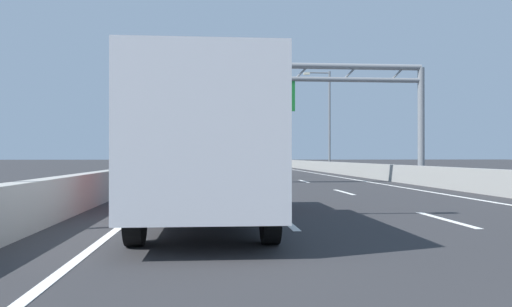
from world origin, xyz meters
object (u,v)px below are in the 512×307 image
(orange_car, at_px, (209,162))
(white_car, at_px, (240,159))
(sign_gantry, at_px, (275,91))
(box_truck, at_px, (205,144))
(green_car, at_px, (261,166))
(streetlamp_left_distant, at_px, (195,140))
(red_car, at_px, (247,159))
(streetlamp_left_far, at_px, (188,133))
(streetlamp_right_far, at_px, (277,133))
(streetlamp_right_mid, at_px, (327,114))
(streetlamp_left_mid, at_px, (168,113))
(streetlamp_right_distant, at_px, (257,140))
(silver_car, at_px, (211,160))
(yellow_car, at_px, (210,161))

(orange_car, xyz_separation_m, white_car, (7.53, 78.52, 0.01))
(orange_car, bearing_deg, sign_gantry, -83.08)
(orange_car, height_order, box_truck, box_truck)
(green_car, bearing_deg, streetlamp_left_distant, 94.73)
(white_car, height_order, red_car, red_car)
(streetlamp_left_far, distance_m, green_car, 51.88)
(streetlamp_right_far, height_order, red_car, streetlamp_right_far)
(white_car, bearing_deg, streetlamp_right_mid, -87.56)
(streetlamp_left_mid, distance_m, white_car, 88.19)
(streetlamp_right_distant, bearing_deg, streetlamp_right_mid, -90.00)
(silver_car, bearing_deg, streetlamp_right_far, -69.08)
(streetlamp_right_distant, height_order, white_car, streetlamp_right_distant)
(sign_gantry, distance_m, white_car, 108.98)
(streetlamp_left_distant, xyz_separation_m, white_car, (11.21, 9.88, -4.62))
(sign_gantry, relative_size, red_car, 3.67)
(streetlamp_right_mid, bearing_deg, streetlamp_right_far, 90.00)
(sign_gantry, xyz_separation_m, red_car, (3.91, 79.76, -4.03))
(streetlamp_left_mid, relative_size, silver_car, 2.24)
(streetlamp_left_distant, height_order, green_car, streetlamp_left_distant)
(streetlamp_left_mid, xyz_separation_m, box_truck, (3.92, -37.64, -3.72))
(streetlamp_right_distant, height_order, silver_car, streetlamp_right_distant)
(sign_gantry, distance_m, streetlamp_left_distant, 99.23)
(streetlamp_right_far, distance_m, box_truck, 77.25)
(orange_car, height_order, yellow_car, orange_car)
(white_car, distance_m, silver_car, 20.87)
(orange_car, distance_m, white_car, 78.88)
(streetlamp_right_distant, height_order, red_car, streetlamp_right_distant)
(streetlamp_right_far, distance_m, streetlamp_right_distant, 38.73)
(yellow_car, relative_size, box_truck, 0.55)
(streetlamp_left_mid, relative_size, orange_car, 2.03)
(sign_gantry, bearing_deg, box_truck, -102.05)
(streetlamp_right_mid, bearing_deg, streetlamp_right_distant, 90.00)
(streetlamp_right_mid, height_order, streetlamp_right_far, same)
(orange_car, bearing_deg, streetlamp_right_distant, 80.70)
(streetlamp_left_mid, relative_size, streetlamp_right_mid, 1.00)
(red_car, bearing_deg, streetlamp_right_mid, -86.40)
(box_truck, bearing_deg, red_car, 85.62)
(streetlamp_left_far, height_order, orange_car, streetlamp_left_far)
(box_truck, bearing_deg, white_car, 86.66)
(streetlamp_right_far, distance_m, streetlamp_left_distant, 41.51)
(orange_car, relative_size, white_car, 1.09)
(silver_car, bearing_deg, white_car, 69.22)
(streetlamp_left_distant, xyz_separation_m, orange_car, (3.69, -68.64, -4.62))
(orange_car, relative_size, silver_car, 1.11)
(silver_car, height_order, yellow_car, yellow_car)
(sign_gantry, relative_size, streetlamp_left_far, 1.68)
(red_car, height_order, box_truck, box_truck)
(streetlamp_right_far, bearing_deg, streetlamp_left_mid, -111.08)
(orange_car, bearing_deg, streetlamp_left_far, 97.03)
(streetlamp_right_mid, distance_m, silver_car, 68.90)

